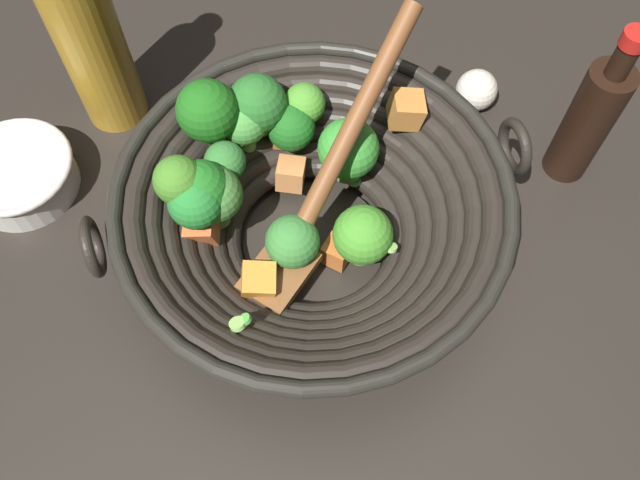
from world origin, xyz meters
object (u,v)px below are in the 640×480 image
(wok, at_px, (307,207))
(prep_bowl, at_px, (18,175))
(garlic_bulb, at_px, (477,90))
(soy_sauce_bottle, at_px, (590,121))
(cooking_oil_bottle, at_px, (91,42))

(wok, relative_size, prep_bowl, 3.28)
(wok, height_order, garlic_bulb, wok)
(wok, xyz_separation_m, soy_sauce_bottle, (0.29, -0.01, 0.01))
(cooking_oil_bottle, bearing_deg, soy_sauce_bottle, -29.29)
(garlic_bulb, bearing_deg, prep_bowl, 172.92)
(prep_bowl, distance_m, garlic_bulb, 0.50)
(wok, distance_m, prep_bowl, 0.31)
(wok, relative_size, cooking_oil_bottle, 1.58)
(soy_sauce_bottle, relative_size, prep_bowl, 1.57)
(wok, relative_size, soy_sauce_bottle, 2.09)
(wok, distance_m, soy_sauce_bottle, 0.29)
(wok, bearing_deg, soy_sauce_bottle, -1.75)
(soy_sauce_bottle, xyz_separation_m, garlic_bulb, (-0.05, 0.11, -0.05))
(garlic_bulb, bearing_deg, wok, -156.30)
(prep_bowl, relative_size, garlic_bulb, 2.63)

